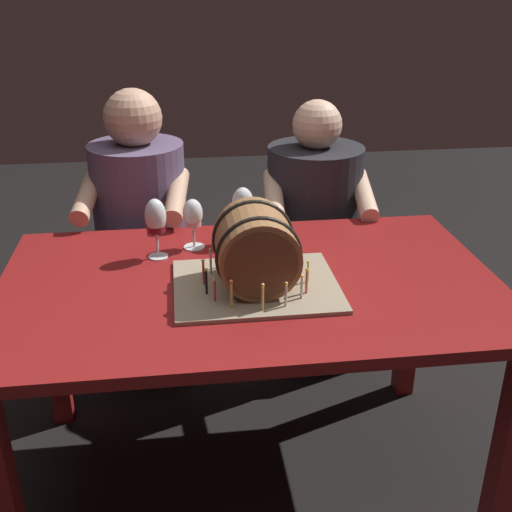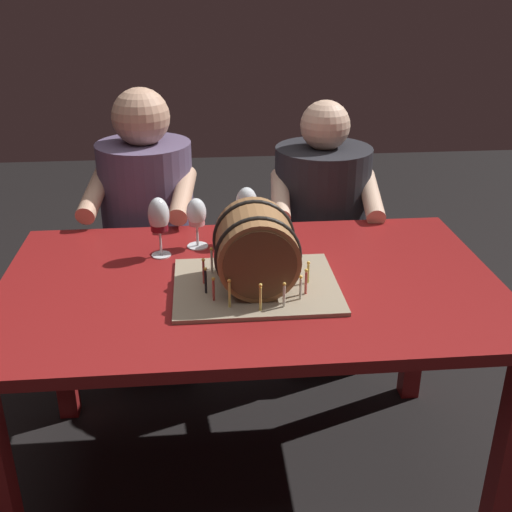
# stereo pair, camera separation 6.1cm
# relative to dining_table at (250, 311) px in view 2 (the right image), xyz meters

# --- Properties ---
(ground_plane) EXTENTS (8.00, 8.00, 0.00)m
(ground_plane) POSITION_rel_dining_table_xyz_m (0.00, 0.00, -0.64)
(ground_plane) COLOR black
(dining_table) EXTENTS (1.47, 0.90, 0.75)m
(dining_table) POSITION_rel_dining_table_xyz_m (0.00, 0.00, 0.00)
(dining_table) COLOR maroon
(dining_table) RESTS_ON ground
(barrel_cake) EXTENTS (0.47, 0.38, 0.24)m
(barrel_cake) POSITION_rel_dining_table_xyz_m (0.01, -0.05, 0.21)
(barrel_cake) COLOR gray
(barrel_cake) RESTS_ON dining_table
(wine_glass_rose) EXTENTS (0.07, 0.07, 0.17)m
(wine_glass_rose) POSITION_rel_dining_table_xyz_m (-0.15, 0.26, 0.21)
(wine_glass_rose) COLOR white
(wine_glass_rose) RESTS_ON dining_table
(wine_glass_red) EXTENTS (0.07, 0.07, 0.20)m
(wine_glass_red) POSITION_rel_dining_table_xyz_m (-0.27, 0.20, 0.23)
(wine_glass_red) COLOR white
(wine_glass_red) RESTS_ON dining_table
(wine_glass_amber) EXTENTS (0.07, 0.07, 0.19)m
(wine_glass_amber) POSITION_rel_dining_table_xyz_m (0.01, 0.28, 0.23)
(wine_glass_amber) COLOR white
(wine_glass_amber) RESTS_ON dining_table
(person_seated_left) EXTENTS (0.43, 0.51, 1.19)m
(person_seated_left) POSITION_rel_dining_table_xyz_m (-0.35, 0.70, -0.08)
(person_seated_left) COLOR #372D40
(person_seated_left) RESTS_ON ground
(person_seated_right) EXTENTS (0.44, 0.52, 1.13)m
(person_seated_right) POSITION_rel_dining_table_xyz_m (0.35, 0.70, -0.10)
(person_seated_right) COLOR black
(person_seated_right) RESTS_ON ground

